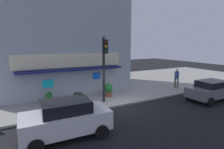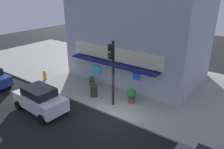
# 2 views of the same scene
# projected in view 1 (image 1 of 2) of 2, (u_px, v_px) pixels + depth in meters

# --- Properties ---
(ground_plane) EXTENTS (65.11, 65.11, 0.00)m
(ground_plane) POSITION_uv_depth(u_px,v_px,m) (121.00, 106.00, 12.63)
(ground_plane) COLOR black
(sidewalk) EXTENTS (43.41, 12.36, 0.12)m
(sidewalk) POSITION_uv_depth(u_px,v_px,m) (89.00, 87.00, 17.97)
(sidewalk) COLOR gray
(sidewalk) RESTS_ON ground_plane
(corner_building) EXTENTS (11.25, 8.49, 8.61)m
(corner_building) POSITION_uv_depth(u_px,v_px,m) (60.00, 43.00, 17.19)
(corner_building) COLOR #9EA8B2
(corner_building) RESTS_ON sidewalk
(traffic_light) EXTENTS (0.32, 0.58, 4.70)m
(traffic_light) POSITION_uv_depth(u_px,v_px,m) (104.00, 61.00, 12.67)
(traffic_light) COLOR black
(traffic_light) RESTS_ON sidewalk
(trash_can) EXTENTS (0.56, 0.56, 0.88)m
(trash_can) POSITION_uv_depth(u_px,v_px,m) (77.00, 99.00, 12.41)
(trash_can) COLOR #2D2D2D
(trash_can) RESTS_ON sidewalk
(pedestrian) EXTENTS (0.59, 0.46, 1.88)m
(pedestrian) POSITION_uv_depth(u_px,v_px,m) (177.00, 77.00, 17.22)
(pedestrian) COLOR brown
(pedestrian) RESTS_ON sidewalk
(potted_plant_by_doorway) EXTENTS (0.52, 0.52, 0.78)m
(potted_plant_by_doorway) POSITION_uv_depth(u_px,v_px,m) (49.00, 97.00, 12.99)
(potted_plant_by_doorway) COLOR brown
(potted_plant_by_doorway) RESTS_ON sidewalk
(potted_plant_by_window) EXTENTS (0.71, 0.71, 1.07)m
(potted_plant_by_window) POSITION_uv_depth(u_px,v_px,m) (108.00, 89.00, 14.49)
(potted_plant_by_window) COLOR brown
(potted_plant_by_window) RESTS_ON sidewalk
(parked_car_white) EXTENTS (4.07, 2.17, 1.75)m
(parked_car_white) POSITION_uv_depth(u_px,v_px,m) (66.00, 118.00, 8.37)
(parked_car_white) COLOR silver
(parked_car_white) RESTS_ON ground_plane
(parked_car_grey) EXTENTS (4.01, 2.12, 1.54)m
(parked_car_grey) POSITION_uv_depth(u_px,v_px,m) (211.00, 90.00, 13.93)
(parked_car_grey) COLOR slate
(parked_car_grey) RESTS_ON ground_plane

